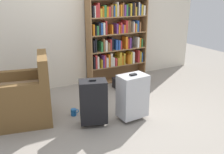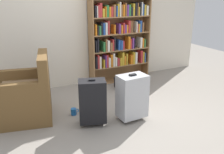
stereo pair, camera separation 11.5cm
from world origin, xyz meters
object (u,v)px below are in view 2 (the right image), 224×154
(mug, at_px, (74,112))
(suitcase_silver, at_px, (132,96))
(suitcase_black, at_px, (92,101))
(armchair, at_px, (27,97))
(bookshelf, at_px, (119,30))
(storage_box, at_px, (129,82))

(mug, xyz_separation_m, suitcase_silver, (0.68, -0.47, 0.29))
(mug, xyz_separation_m, suitcase_black, (0.15, -0.37, 0.29))
(armchair, distance_m, suitcase_black, 0.93)
(bookshelf, distance_m, armchair, 2.13)
(bookshelf, bearing_deg, suitcase_black, -128.32)
(bookshelf, xyz_separation_m, suitcase_black, (-1.10, -1.40, -0.66))
(armchair, relative_size, storage_box, 1.83)
(mug, bearing_deg, suitcase_black, -68.33)
(storage_box, relative_size, suitcase_silver, 0.75)
(mug, bearing_deg, storage_box, 25.76)
(mug, relative_size, suitcase_black, 0.19)
(mug, relative_size, storage_box, 0.24)
(armchair, xyz_separation_m, suitcase_silver, (1.26, -0.67, 0.03))
(bookshelf, xyz_separation_m, mug, (-1.25, -1.03, -0.95))
(armchair, bearing_deg, mug, -18.75)
(armchair, distance_m, suitcase_silver, 1.43)
(armchair, bearing_deg, storage_box, 12.39)
(suitcase_black, bearing_deg, armchair, 142.12)
(armchair, relative_size, suitcase_black, 1.41)
(armchair, bearing_deg, suitcase_black, -37.88)
(bookshelf, bearing_deg, storage_box, -91.47)
(bookshelf, height_order, suitcase_silver, bookshelf)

